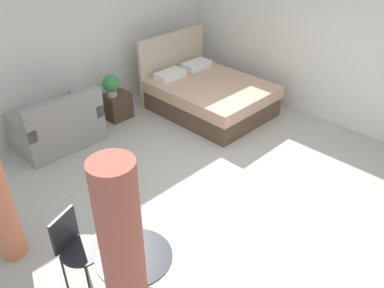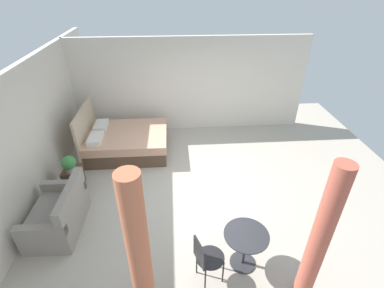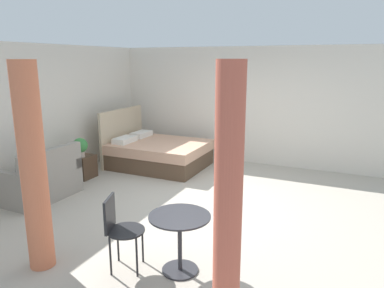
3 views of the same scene
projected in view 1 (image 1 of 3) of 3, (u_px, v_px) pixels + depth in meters
name	position (u px, v px, depth m)	size (l,w,h in m)	color
ground_plane	(226.00, 190.00, 5.53)	(8.65, 9.64, 0.02)	#B2A899
wall_back	(81.00, 41.00, 6.77)	(8.65, 0.12, 2.69)	silver
wall_right	(343.00, 47.00, 6.50)	(0.12, 6.64, 2.69)	silver
bed	(208.00, 95.00, 7.35)	(1.63, 2.08, 1.27)	brown
couch	(59.00, 128.00, 6.34)	(1.29, 0.86, 0.93)	gray
nightstand	(118.00, 106.00, 7.15)	(0.43, 0.36, 0.47)	#473323
potted_plant	(111.00, 84.00, 6.83)	(0.30, 0.30, 0.39)	tan
balcony_table	(136.00, 271.00, 3.73)	(0.70, 0.70, 0.69)	#2D2D33
cafe_chair_near_window	(74.00, 244.00, 3.95)	(0.55, 0.55, 0.88)	black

